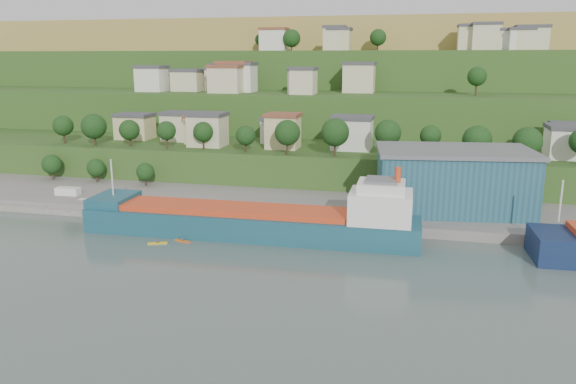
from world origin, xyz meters
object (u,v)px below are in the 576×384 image
(kayak_orange, at_px, (183,240))
(cargo_ship_near, at_px, (260,223))
(caravan, at_px, (68,193))
(warehouse, at_px, (453,179))

(kayak_orange, bearing_deg, cargo_ship_near, 40.48)
(cargo_ship_near, height_order, caravan, cargo_ship_near)
(cargo_ship_near, relative_size, caravan, 11.63)
(warehouse, xyz_separation_m, kayak_orange, (-48.37, -26.85, -8.20))
(cargo_ship_near, bearing_deg, caravan, 163.75)
(cargo_ship_near, bearing_deg, kayak_orange, -155.91)
(caravan, bearing_deg, warehouse, 2.02)
(cargo_ship_near, distance_m, caravan, 51.60)
(warehouse, distance_m, caravan, 85.78)
(cargo_ship_near, xyz_separation_m, kayak_orange, (-12.94, -6.11, -2.36))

